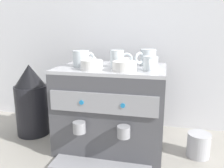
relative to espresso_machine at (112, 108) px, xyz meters
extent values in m
plane|color=#9E998E|center=(0.00, 0.00, -0.21)|extent=(4.00, 4.00, 0.00)
cube|color=silver|center=(0.00, 0.33, 0.38)|extent=(2.80, 0.03, 1.19)
cube|color=#4C4C51|center=(0.00, 0.00, -0.01)|extent=(0.52, 0.36, 0.41)
cube|color=#B7B7BC|center=(0.00, 0.00, 0.21)|extent=(0.52, 0.36, 0.02)
cube|color=#939399|center=(0.00, -0.18, 0.08)|extent=(0.48, 0.01, 0.09)
cylinder|color=#1E7AB7|center=(-0.09, -0.19, 0.08)|extent=(0.02, 0.01, 0.02)
cylinder|color=#1E7AB7|center=(0.09, -0.19, 0.08)|extent=(0.02, 0.01, 0.02)
cube|color=#939399|center=(0.00, -0.23, -0.20)|extent=(0.44, 0.12, 0.02)
cylinder|color=#939399|center=(-0.10, -0.21, -0.03)|extent=(0.06, 0.06, 0.05)
cylinder|color=#939399|center=(0.10, -0.21, -0.03)|extent=(0.06, 0.06, 0.05)
cylinder|color=silver|center=(-0.15, -0.02, 0.25)|extent=(0.08, 0.08, 0.08)
torus|color=silver|center=(-0.12, 0.02, 0.25)|extent=(0.05, 0.06, 0.06)
cylinder|color=silver|center=(0.17, 0.08, 0.26)|extent=(0.08, 0.08, 0.08)
torus|color=silver|center=(0.13, 0.04, 0.26)|extent=(0.05, 0.05, 0.06)
cylinder|color=silver|center=(0.03, 0.00, 0.26)|extent=(0.07, 0.07, 0.08)
torus|color=silver|center=(0.07, 0.00, 0.26)|extent=(0.06, 0.02, 0.06)
cylinder|color=silver|center=(0.19, -0.05, 0.25)|extent=(0.07, 0.07, 0.06)
torus|color=silver|center=(0.19, -0.10, 0.25)|extent=(0.01, 0.05, 0.05)
cylinder|color=white|center=(0.08, -0.10, 0.24)|extent=(0.11, 0.11, 0.04)
cylinder|color=white|center=(0.08, -0.10, 0.22)|extent=(0.06, 0.06, 0.01)
cylinder|color=white|center=(0.05, 0.09, 0.23)|extent=(0.09, 0.09, 0.03)
cylinder|color=white|center=(0.05, 0.09, 0.22)|extent=(0.05, 0.05, 0.01)
cylinder|color=white|center=(-0.15, 0.07, 0.23)|extent=(0.09, 0.09, 0.03)
cylinder|color=white|center=(-0.15, 0.07, 0.22)|extent=(0.05, 0.05, 0.01)
cylinder|color=white|center=(-0.07, -0.10, 0.24)|extent=(0.10, 0.10, 0.04)
cylinder|color=white|center=(-0.07, -0.10, 0.22)|extent=(0.06, 0.06, 0.01)
cylinder|color=black|center=(-0.49, 0.04, -0.06)|extent=(0.18, 0.18, 0.29)
cone|color=black|center=(-0.49, 0.04, 0.14)|extent=(0.17, 0.17, 0.12)
cylinder|color=#B7B7BC|center=(0.43, -0.01, -0.15)|extent=(0.11, 0.11, 0.12)
camera|label=1|loc=(0.25, -1.09, 0.40)|focal=36.78mm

